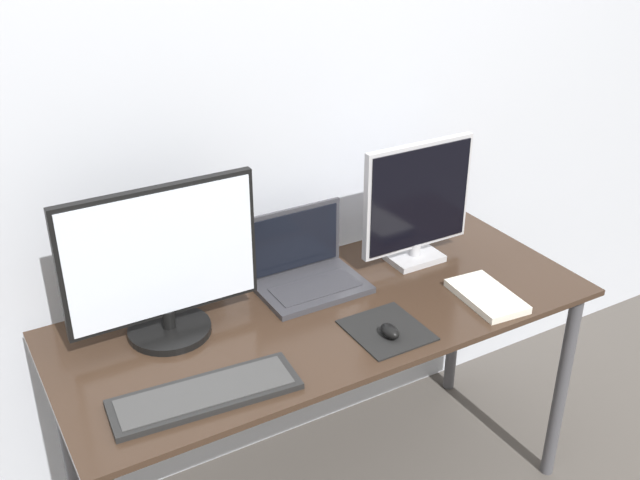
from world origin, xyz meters
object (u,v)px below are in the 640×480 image
object	(u,v)px
book	(487,296)
keyboard	(205,394)
laptop	(305,268)
mouse	(390,331)
monitor_left	(163,266)
monitor_right	(418,203)

from	to	relation	value
book	keyboard	bearing A→B (deg)	-179.67
laptop	mouse	xyz separation A→B (m)	(0.06, -0.36, -0.03)
laptop	mouse	bearing A→B (deg)	-80.92
monitor_left	keyboard	bearing A→B (deg)	-93.83
monitor_right	laptop	world-z (taller)	monitor_right
monitor_left	keyboard	size ratio (longest dim) A/B	1.12
monitor_left	keyboard	world-z (taller)	monitor_left
monitor_left	monitor_right	world-z (taller)	monitor_left
mouse	laptop	bearing A→B (deg)	99.08
laptop	book	world-z (taller)	laptop
mouse	keyboard	bearing A→B (deg)	178.24
monitor_right	laptop	bearing A→B (deg)	173.55
monitor_left	book	world-z (taller)	monitor_left
monitor_left	mouse	size ratio (longest dim) A/B	7.80
laptop	monitor_right	bearing A→B (deg)	-6.45
laptop	keyboard	size ratio (longest dim) A/B	0.67
laptop	book	size ratio (longest dim) A/B	1.25
mouse	book	world-z (taller)	mouse
keyboard	book	size ratio (longest dim) A/B	1.86
monitor_left	book	distance (m)	0.94
monitor_right	book	distance (m)	0.36
monitor_right	laptop	size ratio (longest dim) A/B	1.26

